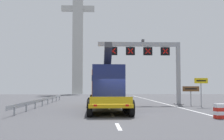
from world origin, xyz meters
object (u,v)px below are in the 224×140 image
Objects in this scene: tourist_info_sign_brown at (191,91)px; crash_barrier_striped at (223,111)px; exit_sign_yellow at (201,86)px; heavy_haul_truck_yellow at (106,86)px; overhead_lane_gantry at (151,55)px; bridge_pylon_distant at (78,24)px.

crash_barrier_striped is (-1.92, -12.00, -1.08)m from tourist_info_sign_brown.
heavy_haul_truck_yellow is at bearing -172.61° from exit_sign_yellow.
overhead_lane_gantry is 8.88× the size of crash_barrier_striped.
bridge_pylon_distant reaches higher than overhead_lane_gantry.
heavy_haul_truck_yellow is at bearing -158.91° from tourist_info_sign_brown.
bridge_pylon_distant is (-13.20, 61.61, 18.79)m from crash_barrier_striped.
heavy_haul_truck_yellow is 0.37× the size of bridge_pylon_distant.
tourist_info_sign_brown is 1.88× the size of crash_barrier_striped.
crash_barrier_striped is 65.75m from bridge_pylon_distant.
overhead_lane_gantry is 50.46m from bridge_pylon_distant.
heavy_haul_truck_yellow is at bearing -131.47° from overhead_lane_gantry.
tourist_info_sign_brown is (8.81, 3.40, -0.45)m from heavy_haul_truck_yellow.
heavy_haul_truck_yellow is at bearing -83.21° from bridge_pylon_distant.
tourist_info_sign_brown is (-0.28, 2.22, -0.52)m from exit_sign_yellow.
tourist_info_sign_brown is at bearing 21.09° from heavy_haul_truck_yellow.
heavy_haul_truck_yellow reaches higher than crash_barrier_striped.
crash_barrier_striped is at bearing -102.64° from exit_sign_yellow.
bridge_pylon_distant is (-6.31, 53.01, 17.25)m from heavy_haul_truck_yellow.
exit_sign_yellow reaches higher than tourist_info_sign_brown.
overhead_lane_gantry is at bearing -76.32° from bridge_pylon_distant.
exit_sign_yellow is 2.61× the size of crash_barrier_striped.
tourist_info_sign_brown is (3.64, -2.45, -3.92)m from overhead_lane_gantry.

